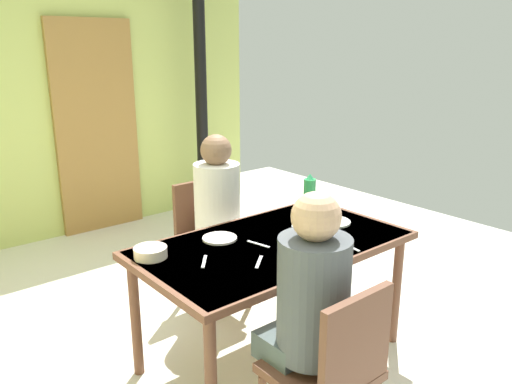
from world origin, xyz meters
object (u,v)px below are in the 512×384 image
at_px(chair_far_diner, 208,236).
at_px(water_bottle_green_near, 309,196).
at_px(person_far_diner, 218,201).
at_px(serving_bowl_center, 150,252).
at_px(person_near_diner, 311,294).
at_px(dining_table, 273,253).
at_px(chair_near_diner, 333,369).

xyz_separation_m(chair_far_diner, water_bottle_green_near, (0.39, -0.58, 0.35)).
height_order(person_far_diner, serving_bowl_center, person_far_diner).
bearing_deg(person_near_diner, dining_table, 60.27).
height_order(person_far_diner, water_bottle_green_near, person_far_diner).
height_order(person_near_diner, person_far_diner, same).
distance_m(person_far_diner, water_bottle_green_near, 0.59).
distance_m(chair_near_diner, water_bottle_green_near, 1.34).
xyz_separation_m(person_near_diner, water_bottle_green_near, (0.84, 0.84, 0.07)).
bearing_deg(person_far_diner, serving_bowl_center, 29.41).
bearing_deg(person_near_diner, water_bottle_green_near, 44.80).
height_order(chair_near_diner, chair_far_diner, same).
distance_m(dining_table, water_bottle_green_near, 0.55).
bearing_deg(serving_bowl_center, chair_near_diner, -75.72).
bearing_deg(chair_far_diner, person_far_diner, 90.00).
bearing_deg(serving_bowl_center, dining_table, -20.87).
bearing_deg(chair_near_diner, person_far_diner, 72.16).
relative_size(chair_near_diner, person_far_diner, 1.13).
height_order(person_near_diner, serving_bowl_center, person_near_diner).
distance_m(chair_far_diner, person_far_diner, 0.31).
relative_size(person_far_diner, serving_bowl_center, 4.53).
bearing_deg(serving_bowl_center, chair_far_diner, 37.03).
bearing_deg(person_far_diner, chair_near_diner, 72.16).
bearing_deg(person_near_diner, chair_far_diner, 72.16).
relative_size(dining_table, person_far_diner, 1.94).
xyz_separation_m(chair_far_diner, person_near_diner, (-0.46, -1.42, 0.28)).
relative_size(chair_far_diner, person_far_diner, 1.13).
bearing_deg(chair_near_diner, person_near_diner, 90.00).
height_order(dining_table, person_near_diner, person_near_diner).
bearing_deg(person_far_diner, water_bottle_green_near, 131.16).
bearing_deg(person_far_diner, person_near_diner, 70.40).
xyz_separation_m(chair_near_diner, person_far_diner, (0.46, 1.42, 0.28)).
bearing_deg(dining_table, water_bottle_green_near, 22.44).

